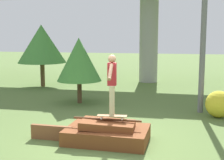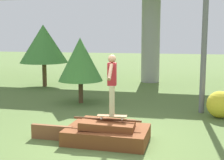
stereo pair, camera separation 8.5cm
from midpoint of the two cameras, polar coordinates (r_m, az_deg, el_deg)
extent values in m
plane|color=#567038|center=(8.52, -0.60, -11.19)|extent=(80.00, 80.00, 0.00)
cube|color=brown|center=(8.45, -0.61, -9.96)|extent=(2.20, 1.43, 0.38)
cube|color=brown|center=(8.30, -0.51, -8.21)|extent=(1.46, 0.86, 0.25)
cylinder|color=#5B3319|center=(8.33, -0.61, -7.21)|extent=(1.85, 0.06, 0.06)
cube|color=brown|center=(8.75, -10.69, -9.41)|extent=(1.18, 0.14, 0.40)
cube|color=brown|center=(8.26, 0.30, -6.56)|extent=(0.80, 0.29, 0.01)
cylinder|color=silver|center=(8.33, 2.26, -6.82)|extent=(0.06, 0.04, 0.05)
cylinder|color=silver|center=(8.16, 2.15, -7.15)|extent=(0.06, 0.04, 0.05)
cylinder|color=silver|center=(8.40, -1.51, -6.70)|extent=(0.06, 0.04, 0.05)
cylinder|color=silver|center=(8.22, -1.70, -7.02)|extent=(0.06, 0.04, 0.05)
cylinder|color=#C6B78E|center=(8.25, 0.37, -3.65)|extent=(0.12, 0.12, 0.81)
cylinder|color=#C6B78E|center=(8.08, 0.23, -3.89)|extent=(0.12, 0.12, 0.81)
cube|color=maroon|center=(8.05, 0.30, 1.09)|extent=(0.24, 0.23, 0.59)
sphere|color=#A37556|center=(8.01, 0.30, 3.90)|extent=(0.21, 0.21, 0.21)
cylinder|color=#A37556|center=(8.37, 0.58, 2.06)|extent=(0.14, 0.53, 0.38)
cylinder|color=#A37556|center=(7.70, -0.01, 1.51)|extent=(0.14, 0.53, 0.38)
cylinder|color=gray|center=(18.92, 7.22, 7.66)|extent=(1.10, 1.10, 5.31)
cylinder|color=slate|center=(11.70, 16.90, 10.95)|extent=(0.20, 0.20, 6.91)
cylinder|color=brown|center=(17.63, -12.10, 1.00)|extent=(0.24, 0.24, 1.32)
cone|color=#428438|center=(17.51, -12.27, 6.50)|extent=(2.62, 2.62, 2.07)
cylinder|color=#4C3823|center=(13.11, -5.54, -2.16)|extent=(0.19, 0.19, 0.95)
cone|color=#428438|center=(12.93, -5.63, 3.79)|extent=(1.85, 1.85, 1.78)
sphere|color=gold|center=(11.39, 19.38, -4.23)|extent=(0.93, 0.93, 0.93)
camera|label=1|loc=(0.04, -89.70, 0.04)|focal=50.00mm
camera|label=2|loc=(0.04, 90.30, -0.04)|focal=50.00mm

